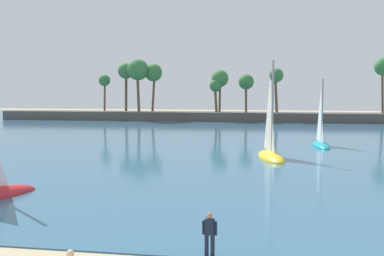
% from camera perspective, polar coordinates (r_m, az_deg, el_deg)
% --- Properties ---
extents(sea, '(220.00, 110.98, 0.06)m').
position_cam_1_polar(sea, '(71.12, 4.91, 0.02)').
color(sea, '#33607F').
rests_on(sea, ground).
extents(palm_headland, '(95.00, 6.30, 12.15)m').
position_cam_1_polar(palm_headland, '(86.44, 4.53, 2.71)').
color(palm_headland, '#514C47').
rests_on(palm_headland, ground).
extents(person_at_waterline, '(0.55, 0.23, 1.67)m').
position_cam_1_polar(person_at_waterline, '(16.29, 2.28, -13.42)').
color(person_at_waterline, '#141E33').
rests_on(person_at_waterline, ground).
extents(sailboat_near_shore, '(2.05, 5.43, 7.70)m').
position_cam_1_polar(sailboat_near_shore, '(49.03, 16.21, -1.48)').
color(sailboat_near_shore, teal).
rests_on(sailboat_near_shore, sea).
extents(sailboat_far_left, '(3.21, 6.55, 9.12)m').
position_cam_1_polar(sailboat_far_left, '(39.57, 10.08, -2.65)').
color(sailboat_far_left, yellow).
rests_on(sailboat_far_left, sea).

